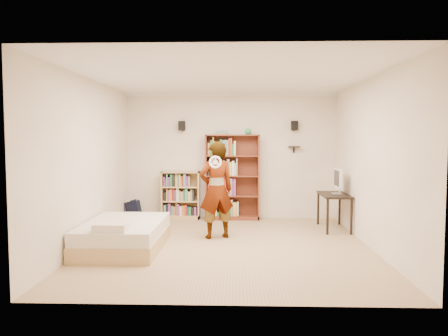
{
  "coord_description": "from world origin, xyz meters",
  "views": [
    {
      "loc": [
        0.15,
        -6.93,
        1.75
      ],
      "look_at": [
        -0.09,
        0.6,
        1.22
      ],
      "focal_mm": 35.0,
      "sensor_mm": 36.0,
      "label": 1
    }
  ],
  "objects_px": {
    "computer_desk": "(334,212)",
    "daybed": "(124,232)",
    "low_bookshelf": "(181,195)",
    "person": "(216,190)",
    "tall_bookshelf": "(232,177)"
  },
  "relations": [
    {
      "from": "person",
      "to": "tall_bookshelf",
      "type": "bearing_deg",
      "value": -119.06
    },
    {
      "from": "low_bookshelf",
      "to": "computer_desk",
      "type": "bearing_deg",
      "value": -17.98
    },
    {
      "from": "tall_bookshelf",
      "to": "daybed",
      "type": "xyz_separation_m",
      "value": [
        -1.67,
        -2.56,
        -0.63
      ]
    },
    {
      "from": "computer_desk",
      "to": "low_bookshelf",
      "type": "bearing_deg",
      "value": 162.02
    },
    {
      "from": "tall_bookshelf",
      "to": "daybed",
      "type": "relative_size",
      "value": 0.99
    },
    {
      "from": "computer_desk",
      "to": "daybed",
      "type": "bearing_deg",
      "value": -156.43
    },
    {
      "from": "low_bookshelf",
      "to": "daybed",
      "type": "relative_size",
      "value": 0.56
    },
    {
      "from": "tall_bookshelf",
      "to": "computer_desk",
      "type": "height_order",
      "value": "tall_bookshelf"
    },
    {
      "from": "tall_bookshelf",
      "to": "low_bookshelf",
      "type": "height_order",
      "value": "tall_bookshelf"
    },
    {
      "from": "low_bookshelf",
      "to": "daybed",
      "type": "distance_m",
      "value": 2.64
    },
    {
      "from": "tall_bookshelf",
      "to": "daybed",
      "type": "height_order",
      "value": "tall_bookshelf"
    },
    {
      "from": "daybed",
      "to": "person",
      "type": "height_order",
      "value": "person"
    },
    {
      "from": "low_bookshelf",
      "to": "person",
      "type": "xyz_separation_m",
      "value": [
        0.86,
        -1.78,
        0.33
      ]
    },
    {
      "from": "daybed",
      "to": "person",
      "type": "relative_size",
      "value": 1.09
    },
    {
      "from": "daybed",
      "to": "computer_desk",
      "type": "bearing_deg",
      "value": 23.57
    }
  ]
}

